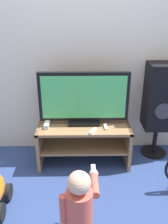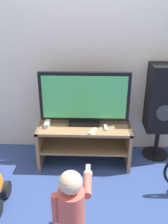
{
  "view_description": "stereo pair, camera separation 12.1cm",
  "coord_description": "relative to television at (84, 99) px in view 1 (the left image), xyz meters",
  "views": [
    {
      "loc": [
        -0.04,
        -2.22,
        1.75
      ],
      "look_at": [
        0.0,
        0.15,
        0.66
      ],
      "focal_mm": 40.0,
      "sensor_mm": 36.0,
      "label": 1
    },
    {
      "loc": [
        0.09,
        -2.22,
        1.75
      ],
      "look_at": [
        0.0,
        0.15,
        0.66
      ],
      "focal_mm": 40.0,
      "sensor_mm": 36.0,
      "label": 2
    }
  ],
  "objects": [
    {
      "name": "game_console",
      "position": [
        -0.4,
        -0.08,
        -0.26
      ],
      "size": [
        0.05,
        0.16,
        0.05
      ],
      "color": "white",
      "rests_on": "tv_stand"
    },
    {
      "name": "remote_primary",
      "position": [
        0.23,
        -0.12,
        -0.28
      ],
      "size": [
        0.04,
        0.13,
        0.03
      ],
      "color": "white",
      "rests_on": "tv_stand"
    },
    {
      "name": "child",
      "position": [
        -0.05,
        -1.2,
        -0.33
      ],
      "size": [
        0.28,
        0.43,
        0.74
      ],
      "color": "#3F4C72",
      "rests_on": "ground_plane"
    },
    {
      "name": "television",
      "position": [
        0.0,
        0.0,
        0.0
      ],
      "size": [
        0.97,
        0.2,
        0.59
      ],
      "color": "black",
      "rests_on": "tv_stand"
    },
    {
      "name": "ground_plane",
      "position": [
        0.0,
        -0.27,
        -0.76
      ],
      "size": [
        16.0,
        16.0,
        0.0
      ],
      "primitive_type": "plane",
      "color": "navy"
    },
    {
      "name": "tv_stand",
      "position": [
        0.0,
        -0.02,
        -0.45
      ],
      "size": [
        1.02,
        0.5,
        0.47
      ],
      "color": "#93704C",
      "rests_on": "ground_plane"
    },
    {
      "name": "wall_back",
      "position": [
        0.0,
        0.31,
        0.54
      ],
      "size": [
        10.0,
        0.06,
        2.6
      ],
      "color": "silver",
      "rests_on": "ground_plane"
    },
    {
      "name": "speaker_tower",
      "position": [
        0.86,
        0.11,
        -0.04
      ],
      "size": [
        0.34,
        0.31,
        1.12
      ],
      "color": "black",
      "rests_on": "ground_plane"
    },
    {
      "name": "remote_secondary",
      "position": [
        0.09,
        -0.21,
        -0.28
      ],
      "size": [
        0.09,
        0.13,
        0.03
      ],
      "color": "white",
      "rests_on": "tv_stand"
    }
  ]
}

